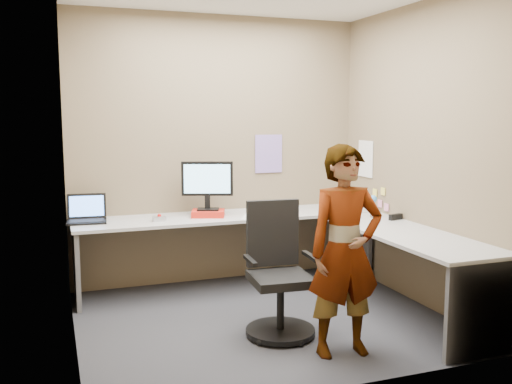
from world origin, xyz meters
name	(u,v)px	position (x,y,z in m)	size (l,w,h in m)	color
ground	(262,319)	(0.00, 0.00, 0.00)	(3.00, 3.00, 0.00)	#26262B
wall_back	(218,150)	(0.00, 1.30, 1.35)	(3.00, 3.00, 0.00)	brown
wall_right	(419,155)	(1.50, 0.00, 1.35)	(2.70, 2.70, 0.00)	brown
wall_left	(68,165)	(-1.50, 0.00, 1.35)	(2.70, 2.70, 0.00)	brown
desk	(292,238)	(0.44, 0.39, 0.59)	(2.98, 2.58, 0.73)	#ADADAD
paper_ream	(208,213)	(-0.20, 0.96, 0.76)	(0.31, 0.23, 0.06)	red
monitor	(207,181)	(-0.20, 0.98, 1.07)	(0.48, 0.22, 0.47)	black
laptop	(87,215)	(-1.33, 1.08, 0.79)	(0.37, 0.32, 0.25)	black
trackball_mouse	(159,218)	(-0.69, 0.88, 0.76)	(0.12, 0.08, 0.07)	#B7B7BC
origami	(247,215)	(0.12, 0.75, 0.76)	(0.10, 0.10, 0.06)	white
stapler	(396,217)	(1.41, 0.19, 0.76)	(0.15, 0.04, 0.06)	black
flower	(373,203)	(1.27, 0.38, 0.87)	(0.07, 0.07, 0.22)	brown
calendar_purple	(269,154)	(0.55, 1.29, 1.30)	(0.30, 0.01, 0.40)	#846BB7
calendar_white	(366,159)	(1.49, 0.90, 1.25)	(0.01, 0.28, 0.38)	white
sticky_note_a	(383,191)	(1.49, 0.55, 0.95)	(0.01, 0.07, 0.07)	#F2E059
sticky_note_b	(380,203)	(1.49, 0.60, 0.82)	(0.01, 0.07, 0.07)	pink
sticky_note_c	(386,207)	(1.49, 0.48, 0.80)	(0.01, 0.07, 0.07)	pink
sticky_note_d	(375,192)	(1.49, 0.70, 0.92)	(0.01, 0.07, 0.07)	#F2E059
office_chair	(278,281)	(0.01, -0.32, 0.42)	(0.54, 0.54, 1.02)	black
person	(345,251)	(0.31, -0.83, 0.75)	(0.55, 0.36, 1.51)	#999399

